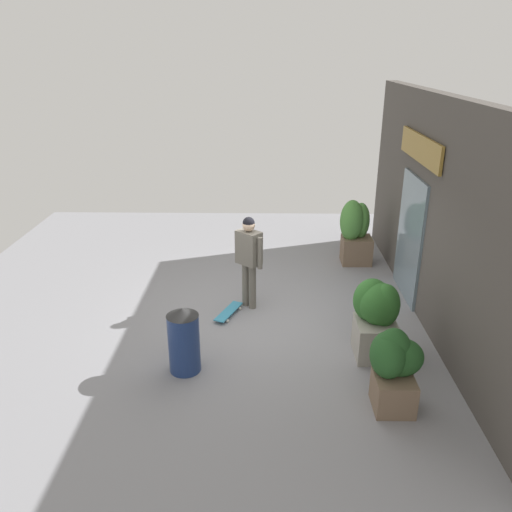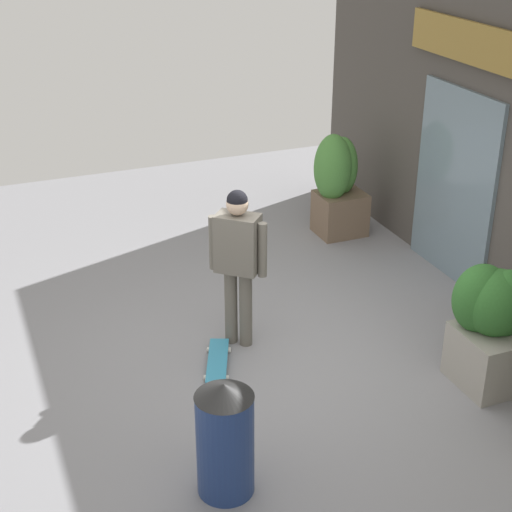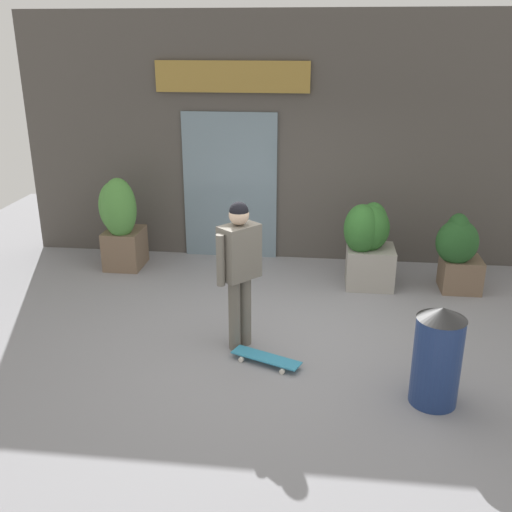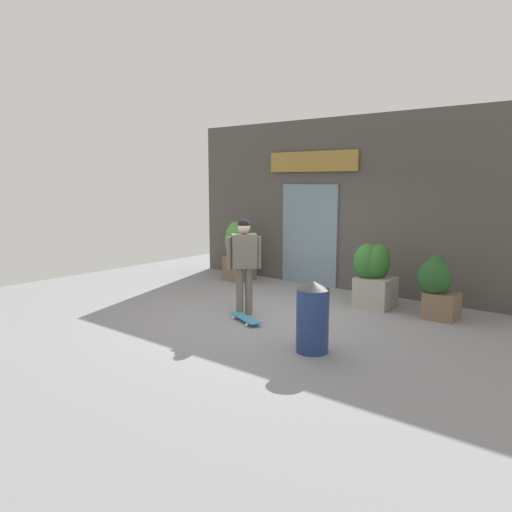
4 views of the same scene
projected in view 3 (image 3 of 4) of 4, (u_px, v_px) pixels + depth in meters
The scene contains 8 objects.
ground_plane at pixel (274, 335), 6.84m from camera, with size 12.00×12.00×0.00m, color gray.
building_facade at pixel (289, 141), 8.77m from camera, with size 8.20×0.31×3.66m.
skateboarder at pixel (239, 261), 6.25m from camera, with size 0.47×0.49×1.68m.
skateboard at pixel (266, 358), 6.23m from camera, with size 0.79×0.47×0.08m.
planter_box_left at pixel (120, 222), 8.65m from camera, with size 0.64×0.70×1.40m.
planter_box_right at pixel (368, 239), 8.01m from camera, with size 0.72×0.66×1.19m.
planter_box_mid at pixel (457, 249), 7.88m from camera, with size 0.66×0.68×1.10m.
trash_bin at pixel (437, 356), 5.42m from camera, with size 0.46×0.46×0.99m.
Camera 3 is at (0.51, -6.06, 3.26)m, focal length 41.01 mm.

